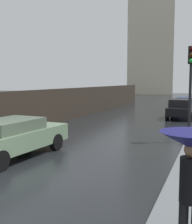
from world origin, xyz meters
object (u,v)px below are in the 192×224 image
Objects in this scene: car_green_mid_road at (13,137)px; traffic_light at (191,75)px; car_blue_near_kerb at (186,104)px; car_black_far_ahead at (180,108)px; pedestrian_with_umbrella_near at (192,159)px.

car_green_mid_road is 1.15× the size of traffic_light.
car_blue_near_kerb is 1.04× the size of car_black_far_ahead.
traffic_light is at bearing -82.53° from car_black_far_ahead.
car_blue_near_kerb is 2.34× the size of pedestrian_with_umbrella_near.
traffic_light reaches higher than car_black_far_ahead.
car_green_mid_road is at bearing -138.32° from traffic_light.
pedestrian_with_umbrella_near is at bearing 150.71° from car_green_mid_road.
car_green_mid_road is at bearing -108.82° from car_black_far_ahead.
pedestrian_with_umbrella_near is (6.31, -4.13, 0.88)m from car_green_mid_road.
car_green_mid_road is 1.12× the size of car_black_far_ahead.
car_green_mid_road is (-4.34, -18.51, 0.05)m from car_blue_near_kerb.
traffic_light reaches higher than pedestrian_with_umbrella_near.
car_black_far_ahead is 17.71m from pedestrian_with_umbrella_near.
car_green_mid_road is at bearing -105.38° from car_blue_near_kerb.
traffic_light is at bearing -134.39° from car_green_mid_road.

